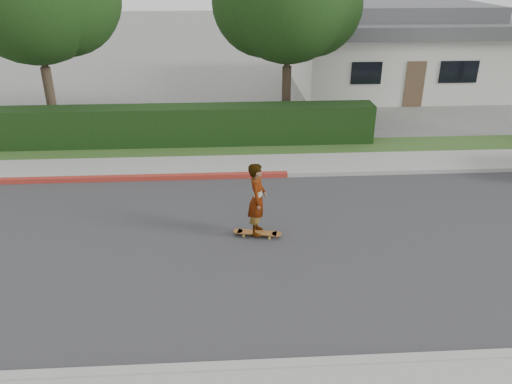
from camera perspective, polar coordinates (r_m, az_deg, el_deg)
ground at (r=12.24m, az=1.17°, el=-5.96°), size 120.00×120.00×0.00m
road at (r=12.24m, az=1.17°, el=-5.94°), size 60.00×8.00×0.01m
curb_near at (r=8.95m, az=3.37°, el=-19.21°), size 60.00×0.20×0.15m
curb_far at (r=15.85m, az=0.00°, el=1.94°), size 60.00×0.20×0.15m
curb_red_section at (r=16.36m, az=-17.77°, el=1.44°), size 12.00×0.21×0.15m
sidewalk_far at (r=16.69m, az=-0.18°, el=3.11°), size 60.00×1.60×0.12m
planting_strip at (r=18.18m, az=-0.47°, el=4.97°), size 60.00×1.60×0.10m
hedge at (r=18.62m, az=-9.92°, el=7.37°), size 15.00×1.00×1.50m
tree_center at (r=19.82m, az=3.65°, el=21.01°), size 5.66×4.84×7.44m
house at (r=28.21m, az=15.52°, el=15.68°), size 10.60×8.60×4.30m
skateboard at (r=12.50m, az=0.14°, el=-4.69°), size 1.24×0.49×0.11m
skateboarder at (r=12.06m, az=0.14°, el=-0.81°), size 0.55×0.74×1.84m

